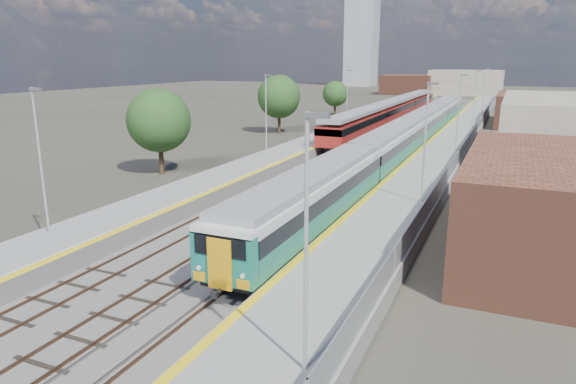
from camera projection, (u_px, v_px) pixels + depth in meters
The scene contains 11 objects.
ground at pixel (404, 146), 60.40m from camera, with size 320.00×320.00×0.00m, color #47443A.
ballast_bed at pixel (390, 141), 63.48m from camera, with size 10.50×155.00×0.06m, color #565451.
tracks at pixel (397, 139), 64.72m from camera, with size 8.96×160.00×0.17m.
platform_right at pixel (453, 141), 60.43m from camera, with size 4.70×155.00×8.52m.
platform_left at pixel (337, 134), 65.98m from camera, with size 4.30×155.00×8.52m.
buildings at pixel (404, 57), 143.39m from camera, with size 72.00×185.50×40.00m.
green_train at pixel (411, 132), 55.60m from camera, with size 2.88×80.12×3.17m.
red_train at pixel (393, 111), 78.74m from camera, with size 2.99×60.65×3.78m.
tree_a at pixel (159, 121), 44.45m from camera, with size 5.52×5.52×7.48m.
tree_b at pixel (279, 97), 69.57m from camera, with size 5.83×5.83×7.90m.
tree_c at pixel (335, 94), 92.64m from camera, with size 4.58×4.58×6.21m.
Camera 1 is at (11.44, -10.31, 9.78)m, focal length 32.00 mm.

